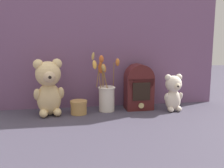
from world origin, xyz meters
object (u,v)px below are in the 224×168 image
at_px(teddy_bear_large, 49,86).
at_px(decorative_tin_tall, 79,107).
at_px(flower_vase, 106,94).
at_px(vintage_radio, 139,86).
at_px(teddy_bear_medium, 173,92).

relative_size(teddy_bear_large, decorative_tin_tall, 3.28).
distance_m(teddy_bear_large, flower_vase, 0.32).
bearing_deg(flower_vase, vintage_radio, 3.91).
height_order(teddy_bear_large, teddy_bear_medium, teddy_bear_large).
relative_size(teddy_bear_medium, flower_vase, 0.63).
xyz_separation_m(flower_vase, vintage_radio, (0.19, 0.01, 0.03)).
xyz_separation_m(teddy_bear_large, decorative_tin_tall, (0.15, -0.01, -0.12)).
bearing_deg(teddy_bear_medium, teddy_bear_large, 177.99).
bearing_deg(teddy_bear_medium, decorative_tin_tall, 178.03).
distance_m(teddy_bear_large, decorative_tin_tall, 0.19).
height_order(flower_vase, decorative_tin_tall, flower_vase).
bearing_deg(vintage_radio, teddy_bear_large, -175.17).
xyz_separation_m(teddy_bear_large, flower_vase, (0.31, 0.03, -0.06)).
bearing_deg(decorative_tin_tall, vintage_radio, 7.91).
relative_size(flower_vase, decorative_tin_tall, 3.59).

